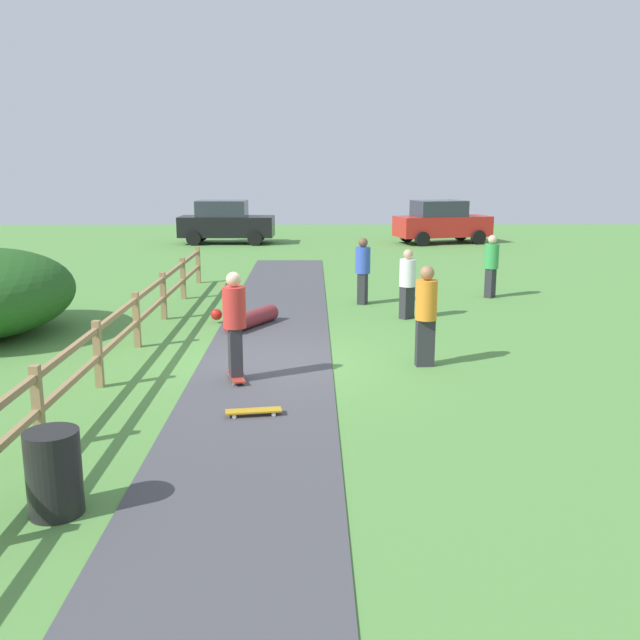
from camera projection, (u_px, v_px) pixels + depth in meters
name	position (u px, v px, depth m)	size (l,w,h in m)	color
ground_plane	(265.00, 365.00, 12.87)	(60.00, 60.00, 0.00)	#568E42
asphalt_path	(265.00, 364.00, 12.87)	(2.40, 28.00, 0.02)	#47474C
wooden_fence	(119.00, 329.00, 12.70)	(0.12, 18.12, 1.10)	#997A51
trash_bin	(54.00, 473.00, 7.31)	(0.56, 0.56, 0.90)	black
skater_riding	(234.00, 320.00, 11.67)	(0.46, 0.82, 1.82)	#B23326
skater_fallen	(249.00, 318.00, 15.75)	(1.53, 1.63, 0.36)	maroon
skateboard_loose	(254.00, 411.00, 10.20)	(0.82, 0.32, 0.08)	#BF8C19
bystander_orange	(426.00, 311.00, 12.59)	(0.40, 0.40, 1.81)	#2D2D33
bystander_white	(407.00, 281.00, 16.51)	(0.54, 0.54, 1.62)	#2D2D33
bystander_blue	(363.00, 268.00, 18.22)	(0.49, 0.49, 1.71)	#2D2D33
bystander_green	(491.00, 263.00, 19.13)	(0.53, 0.53, 1.68)	#2D2D33
parked_car_red	(442.00, 222.00, 32.14)	(4.50, 2.79, 1.92)	red
parked_car_black	(226.00, 222.00, 32.06)	(4.24, 2.09, 1.92)	black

